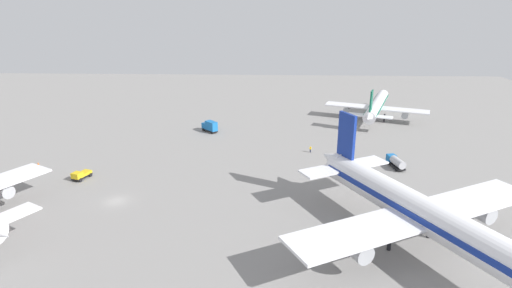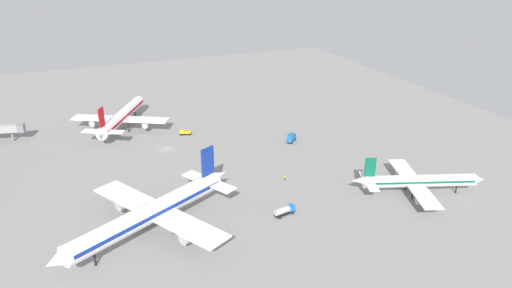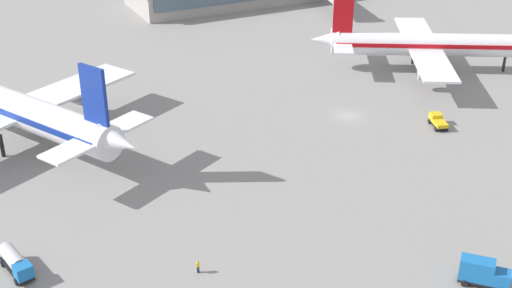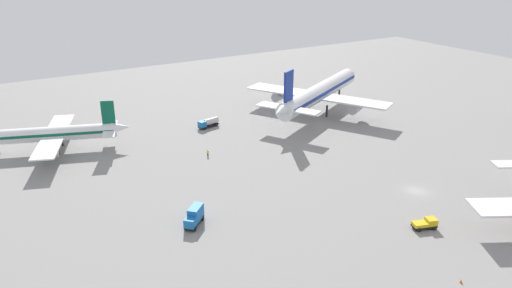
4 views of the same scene
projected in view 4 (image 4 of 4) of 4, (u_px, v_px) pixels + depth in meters
name	position (u px, v px, depth m)	size (l,w,h in m)	color
ground	(416.00, 191.00, 104.45)	(288.00, 288.00, 0.00)	gray
airplane_taxiing	(49.00, 134.00, 123.63)	(32.09, 38.98, 12.30)	white
airplane_distant	(319.00, 93.00, 152.60)	(43.73, 52.42, 17.38)	white
catering_truck	(194.00, 216.00, 91.21)	(5.24, 5.36, 3.30)	black
fuel_truck	(208.00, 123.00, 141.23)	(3.26, 6.56, 2.50)	black
pushback_tractor	(426.00, 223.00, 90.14)	(3.35, 4.78, 1.90)	black
ground_crew_worker	(208.00, 153.00, 121.77)	(0.53, 0.53, 1.67)	#1E2338
safety_cone_near_gate	(461.00, 281.00, 75.61)	(0.44, 0.44, 0.60)	#EA590C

